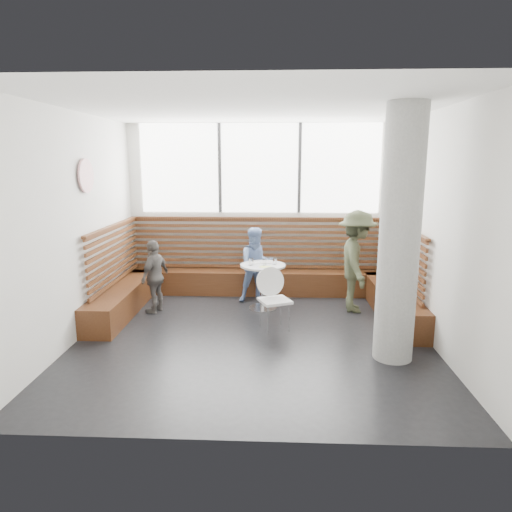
{
  "coord_description": "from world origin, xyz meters",
  "views": [
    {
      "loc": [
        0.33,
        -6.23,
        2.52
      ],
      "look_at": [
        0.0,
        1.0,
        1.0
      ],
      "focal_mm": 32.0,
      "sensor_mm": 36.0,
      "label": 1
    }
  ],
  "objects_px": {
    "concrete_column": "(400,236)",
    "child_left": "(155,276)",
    "child_back": "(257,265)",
    "adult_man": "(356,261)",
    "cafe_chair": "(275,294)",
    "cafe_table": "(263,277)"
  },
  "relations": [
    {
      "from": "child_back",
      "to": "child_left",
      "type": "distance_m",
      "value": 1.81
    },
    {
      "from": "concrete_column",
      "to": "adult_man",
      "type": "relative_size",
      "value": 1.86
    },
    {
      "from": "cafe_table",
      "to": "child_left",
      "type": "relative_size",
      "value": 0.64
    },
    {
      "from": "adult_man",
      "to": "child_back",
      "type": "relative_size",
      "value": 1.27
    },
    {
      "from": "child_back",
      "to": "child_left",
      "type": "height_order",
      "value": "child_back"
    },
    {
      "from": "cafe_table",
      "to": "adult_man",
      "type": "distance_m",
      "value": 1.6
    },
    {
      "from": "concrete_column",
      "to": "child_back",
      "type": "relative_size",
      "value": 2.36
    },
    {
      "from": "cafe_chair",
      "to": "cafe_table",
      "type": "bearing_deg",
      "value": 79.53
    },
    {
      "from": "child_left",
      "to": "concrete_column",
      "type": "bearing_deg",
      "value": 83.07
    },
    {
      "from": "cafe_table",
      "to": "cafe_chair",
      "type": "relative_size",
      "value": 0.84
    },
    {
      "from": "concrete_column",
      "to": "child_left",
      "type": "height_order",
      "value": "concrete_column"
    },
    {
      "from": "cafe_chair",
      "to": "concrete_column",
      "type": "bearing_deg",
      "value": -56.41
    },
    {
      "from": "cafe_chair",
      "to": "adult_man",
      "type": "relative_size",
      "value": 0.54
    },
    {
      "from": "child_back",
      "to": "concrete_column",
      "type": "bearing_deg",
      "value": -67.38
    },
    {
      "from": "cafe_table",
      "to": "adult_man",
      "type": "bearing_deg",
      "value": -0.23
    },
    {
      "from": "child_back",
      "to": "cafe_chair",
      "type": "bearing_deg",
      "value": -92.0
    },
    {
      "from": "adult_man",
      "to": "cafe_table",
      "type": "bearing_deg",
      "value": 92.63
    },
    {
      "from": "concrete_column",
      "to": "cafe_chair",
      "type": "height_order",
      "value": "concrete_column"
    },
    {
      "from": "concrete_column",
      "to": "adult_man",
      "type": "bearing_deg",
      "value": 95.21
    },
    {
      "from": "concrete_column",
      "to": "cafe_table",
      "type": "height_order",
      "value": "concrete_column"
    },
    {
      "from": "concrete_column",
      "to": "adult_man",
      "type": "height_order",
      "value": "concrete_column"
    },
    {
      "from": "adult_man",
      "to": "child_back",
      "type": "distance_m",
      "value": 1.77
    }
  ]
}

